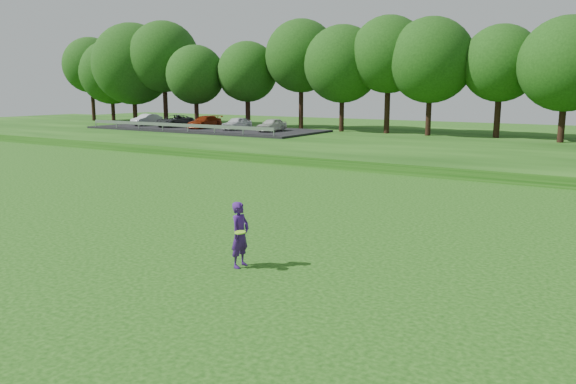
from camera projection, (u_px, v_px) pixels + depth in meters
The scene contains 6 objects.
ground at pixel (96, 258), 15.77m from camera, with size 140.00×140.00×0.00m, color #123C0B.
berm at pixel (448, 145), 44.08m from camera, with size 130.00×30.00×0.60m, color #123C0B.
walking_path at pixel (378, 170), 32.45m from camera, with size 130.00×1.60×0.04m, color gray.
treeline at pixel (467, 46), 45.99m from camera, with size 104.00×7.00×15.00m, color #163C0E, non-canonical shape.
parking_lot at pixel (202, 126), 55.53m from camera, with size 24.00×9.00×1.38m.
woman at pixel (240, 235), 14.83m from camera, with size 0.57×0.75×1.76m.
Camera 1 is at (12.61, -10.02, 4.70)m, focal length 35.00 mm.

